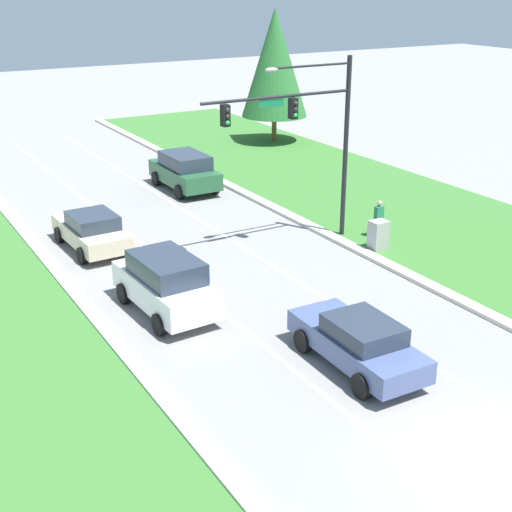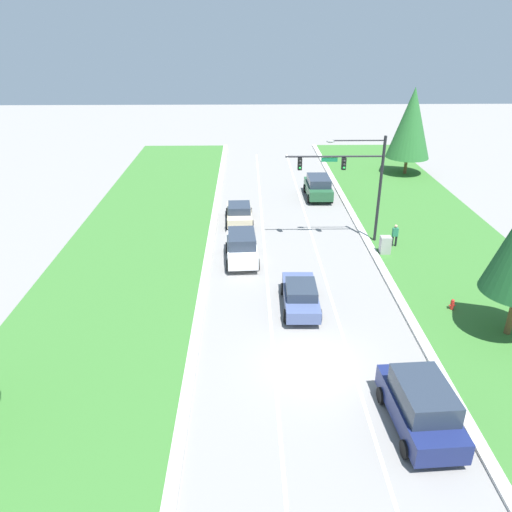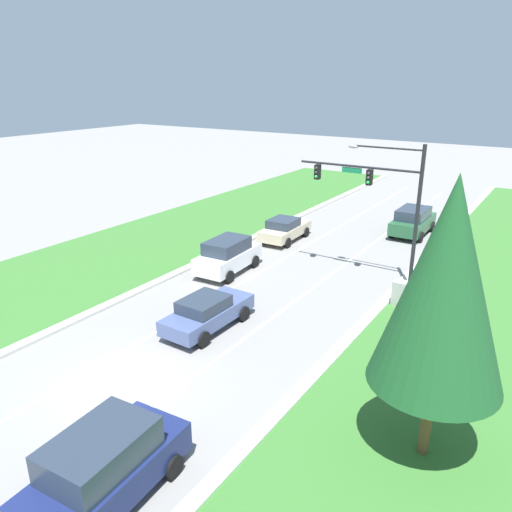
% 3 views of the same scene
% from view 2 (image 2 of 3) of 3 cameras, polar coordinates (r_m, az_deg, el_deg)
% --- Properties ---
extents(ground_plane, '(160.00, 160.00, 0.00)m').
position_cam_2_polar(ground_plane, '(23.72, 6.57, -12.40)').
color(ground_plane, gray).
extents(curb_strip_right, '(0.50, 90.00, 0.15)m').
position_cam_2_polar(curb_strip_right, '(25.03, 19.78, -11.48)').
color(curb_strip_right, beige).
rests_on(curb_strip_right, ground_plane).
extents(curb_strip_left, '(0.50, 90.00, 0.15)m').
position_cam_2_polar(curb_strip_left, '(23.63, -7.46, -12.40)').
color(curb_strip_left, beige).
rests_on(curb_strip_left, ground_plane).
extents(grass_verge_left, '(10.00, 90.00, 0.08)m').
position_cam_2_polar(grass_verge_left, '(24.79, -19.87, -11.99)').
color(grass_verge_left, '#38702D').
rests_on(grass_verge_left, ground_plane).
extents(lane_stripe_inner_left, '(0.14, 81.00, 0.01)m').
position_cam_2_polar(lane_stripe_inner_left, '(23.56, 2.12, -12.52)').
color(lane_stripe_inner_left, white).
rests_on(lane_stripe_inner_left, ground_plane).
extents(lane_stripe_inner_right, '(0.14, 81.00, 0.01)m').
position_cam_2_polar(lane_stripe_inner_right, '(24.02, 10.93, -12.21)').
color(lane_stripe_inner_right, white).
rests_on(lane_stripe_inner_right, ground_plane).
extents(traffic_signal_mast, '(6.71, 0.41, 7.59)m').
position_cam_2_polar(traffic_signal_mast, '(35.03, 11.11, 9.22)').
color(traffic_signal_mast, black).
rests_on(traffic_signal_mast, ground_plane).
extents(forest_suv, '(2.27, 4.82, 1.94)m').
position_cam_2_polar(forest_suv, '(45.41, 7.13, 7.88)').
color(forest_suv, '#235633').
rests_on(forest_suv, ground_plane).
extents(champagne_sedan, '(2.22, 4.61, 1.57)m').
position_cam_2_polar(champagne_sedan, '(39.29, -1.92, 4.95)').
color(champagne_sedan, beige).
rests_on(champagne_sedan, ground_plane).
extents(slate_blue_sedan, '(2.08, 4.68, 1.54)m').
position_cam_2_polar(slate_blue_sedan, '(27.56, 5.12, -4.49)').
color(slate_blue_sedan, '#475684').
rests_on(slate_blue_sedan, ground_plane).
extents(navy_suv, '(2.46, 4.78, 2.11)m').
position_cam_2_polar(navy_suv, '(20.97, 18.33, -15.90)').
color(navy_suv, navy).
rests_on(navy_suv, ground_plane).
extents(white_suv, '(2.29, 4.59, 1.99)m').
position_cam_2_polar(white_suv, '(32.74, -1.63, 1.08)').
color(white_suv, white).
rests_on(white_suv, ground_plane).
extents(utility_cabinet, '(0.70, 0.60, 1.29)m').
position_cam_2_polar(utility_cabinet, '(34.97, 14.55, 1.18)').
color(utility_cabinet, '#9E9E99').
rests_on(utility_cabinet, ground_plane).
extents(pedestrian, '(0.40, 0.24, 1.69)m').
position_cam_2_polar(pedestrian, '(36.14, 15.60, 2.36)').
color(pedestrian, black).
rests_on(pedestrian, ground_plane).
extents(fire_hydrant, '(0.34, 0.20, 0.70)m').
position_cam_2_polar(fire_hydrant, '(29.50, 21.50, -5.22)').
color(fire_hydrant, red).
rests_on(fire_hydrant, ground_plane).
extents(conifer_far_right_tree, '(4.33, 4.33, 8.72)m').
position_cam_2_polar(conifer_far_right_tree, '(53.71, 17.32, 14.32)').
color(conifer_far_right_tree, brown).
rests_on(conifer_far_right_tree, ground_plane).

